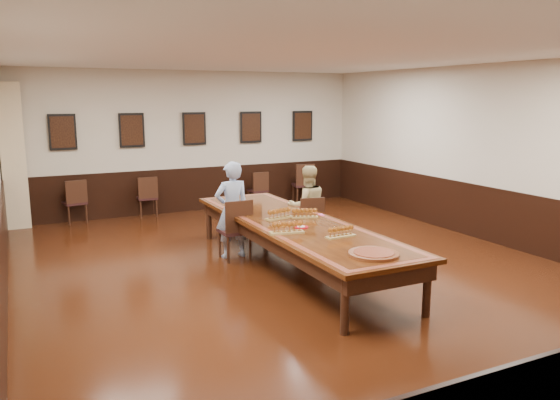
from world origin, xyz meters
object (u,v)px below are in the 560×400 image
chair_man (235,229)px  spare_chair_c (258,189)px  person_man (232,210)px  spare_chair_b (147,196)px  carved_platter (374,254)px  person_woman (307,206)px  chair_woman (309,222)px  spare_chair_d (303,184)px  conference_table (294,231)px  spare_chair_a (74,201)px

chair_man → spare_chair_c: 4.28m
spare_chair_c → person_man: person_man is taller
spare_chair_b → carved_platter: 6.93m
person_woman → carved_platter: person_woman is taller
carved_platter → spare_chair_b: bearing=99.8°
spare_chair_c → carved_platter: (-1.44, -6.70, 0.34)m
chair_woman → spare_chair_d: spare_chair_d is taller
chair_woman → carved_platter: chair_woman is taller
conference_table → person_man: bearing=120.2°
chair_man → chair_woman: chair_man is taller
spare_chair_c → person_man: (-2.06, -3.65, 0.36)m
spare_chair_d → person_man: size_ratio=0.63×
chair_woman → spare_chair_d: bearing=-106.0°
spare_chair_c → spare_chair_d: size_ratio=0.86×
spare_chair_d → carved_platter: size_ratio=1.57×
spare_chair_c → person_man: size_ratio=0.54×
conference_table → carved_platter: carved_platter is taller
chair_woman → conference_table: chair_woman is taller
person_man → carved_platter: (0.62, -3.05, -0.02)m
person_man → spare_chair_c: bearing=-119.9°
carved_platter → chair_man: bearing=101.8°
person_woman → carved_platter: 3.22m
spare_chair_c → conference_table: bearing=71.8°
spare_chair_b → person_woman: size_ratio=0.63×
spare_chair_d → person_woman: size_ratio=0.70×
spare_chair_d → conference_table: size_ratio=0.20×
chair_woman → person_man: size_ratio=0.58×
chair_man → carved_platter: size_ratio=1.55×
chair_man → spare_chair_c: size_ratio=1.15×
chair_woman → person_woman: size_ratio=0.64×
spare_chair_b → person_woman: 4.22m
spare_chair_d → person_man: (-3.24, -3.55, 0.29)m
conference_table → carved_platter: (0.01, -2.01, 0.16)m
spare_chair_d → carved_platter: 7.11m
spare_chair_a → carved_platter: size_ratio=1.44×
spare_chair_c → carved_platter: spare_chair_c is taller
spare_chair_c → person_woman: person_woman is taller
chair_man → spare_chair_b: bearing=-82.1°
chair_man → spare_chair_a: bearing=-62.5°
chair_woman → carved_platter: size_ratio=1.43×
spare_chair_a → person_woman: size_ratio=0.64×
person_man → person_woman: person_man is taller
chair_woman → conference_table: bearing=62.1°
chair_man → spare_chair_b: size_ratio=1.11×
spare_chair_c → spare_chair_b: bearing=-3.6°
chair_woman → spare_chair_c: chair_woman is taller
spare_chair_a → person_woman: person_woman is taller
spare_chair_d → carved_platter: bearing=80.6°
chair_man → spare_chair_c: bearing=-119.2°
spare_chair_c → spare_chair_d: bearing=174.3°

